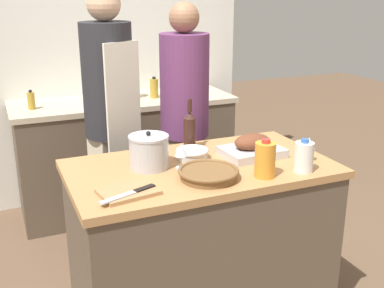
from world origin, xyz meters
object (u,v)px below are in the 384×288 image
(roasting_pan, at_px, (252,148))
(wine_bottle_green, at_px, (190,129))
(stock_pot, at_px, (149,152))
(person_cook_guest, at_px, (185,117))
(wine_glass_left, at_px, (181,151))
(condiment_bottle_short, at_px, (31,101))
(person_cook_aproned, at_px, (110,114))
(milk_jug, at_px, (304,157))
(wine_glass_right, at_px, (309,144))
(juice_jug, at_px, (265,160))
(condiment_bottle_extra, at_px, (165,84))
(condiment_bottle_tall, at_px, (154,88))
(mixing_bowl, at_px, (192,153))
(wicker_basket, at_px, (208,173))
(cutting_board, at_px, (128,192))
(stand_mixer, at_px, (121,83))
(knife_chef, at_px, (130,193))

(roasting_pan, bearing_deg, wine_bottle_green, 137.38)
(stock_pot, distance_m, person_cook_guest, 0.82)
(wine_glass_left, bearing_deg, condiment_bottle_short, 112.27)
(person_cook_aproned, bearing_deg, person_cook_guest, -26.41)
(milk_jug, height_order, wine_glass_right, milk_jug)
(wine_bottle_green, distance_m, wine_glass_left, 0.30)
(condiment_bottle_short, bearing_deg, person_cook_aproned, -57.24)
(juice_jug, relative_size, condiment_bottle_extra, 1.32)
(condiment_bottle_tall, bearing_deg, wine_glass_left, -103.63)
(juice_jug, relative_size, condiment_bottle_tall, 1.13)
(stock_pot, height_order, mixing_bowl, stock_pot)
(stock_pot, bearing_deg, person_cook_guest, 55.19)
(wicker_basket, height_order, cutting_board, wicker_basket)
(juice_jug, distance_m, condiment_bottle_extra, 1.89)
(juice_jug, height_order, wine_glass_left, juice_jug)
(roasting_pan, xyz_separation_m, milk_jug, (0.12, -0.30, 0.03))
(wine_glass_left, bearing_deg, condiment_bottle_tall, 76.37)
(condiment_bottle_extra, bearing_deg, mixing_bowl, -104.87)
(juice_jug, xyz_separation_m, condiment_bottle_short, (-0.91, 1.68, 0.01))
(condiment_bottle_short, bearing_deg, wine_bottle_green, -57.50)
(mixing_bowl, relative_size, condiment_bottle_extra, 1.24)
(juice_jug, bearing_deg, roasting_pan, 71.73)
(wine_glass_left, height_order, condiment_bottle_extra, condiment_bottle_extra)
(stand_mixer, height_order, condiment_bottle_short, stand_mixer)
(wine_glass_left, distance_m, person_cook_aproned, 0.79)
(roasting_pan, relative_size, mixing_bowl, 1.87)
(cutting_board, height_order, wine_glass_right, wine_glass_right)
(wine_bottle_green, bearing_deg, wine_glass_left, -121.31)
(cutting_board, relative_size, wine_bottle_green, 0.95)
(wicker_basket, bearing_deg, condiment_bottle_extra, 76.31)
(roasting_pan, height_order, person_cook_guest, person_cook_guest)
(condiment_bottle_short, bearing_deg, milk_jug, -56.68)
(mixing_bowl, relative_size, knife_chef, 0.65)
(juice_jug, relative_size, wine_glass_right, 1.48)
(wicker_basket, xyz_separation_m, condiment_bottle_short, (-0.65, 1.60, 0.07))
(wine_glass_left, xyz_separation_m, stand_mixer, (0.09, 1.47, 0.08))
(roasting_pan, distance_m, mixing_bowl, 0.33)
(cutting_board, height_order, juice_jug, juice_jug)
(mixing_bowl, distance_m, condiment_bottle_tall, 1.35)
(knife_chef, relative_size, condiment_bottle_extra, 1.93)
(wine_glass_right, relative_size, condiment_bottle_tall, 0.76)
(stand_mixer, distance_m, condiment_bottle_extra, 0.45)
(wicker_basket, height_order, person_cook_aproned, person_cook_aproned)
(juice_jug, height_order, person_cook_aproned, person_cook_aproned)
(stand_mixer, relative_size, condiment_bottle_short, 2.30)
(wicker_basket, distance_m, cutting_board, 0.40)
(person_cook_guest, bearing_deg, mixing_bowl, -92.97)
(mixing_bowl, relative_size, condiment_bottle_short, 1.26)
(wine_glass_left, height_order, condiment_bottle_short, condiment_bottle_short)
(person_cook_aproned, bearing_deg, condiment_bottle_tall, 30.17)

